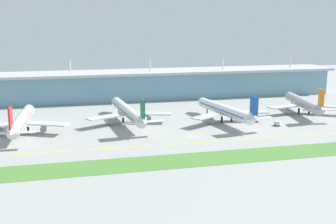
% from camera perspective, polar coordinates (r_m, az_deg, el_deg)
% --- Properties ---
extents(ground_plane, '(600.00, 600.00, 0.00)m').
position_cam_1_polar(ground_plane, '(207.99, 3.18, -3.32)').
color(ground_plane, gray).
extents(terminal_building, '(288.00, 34.00, 29.46)m').
position_cam_1_polar(terminal_building, '(311.38, -2.66, 3.78)').
color(terminal_building, '#6693A8').
rests_on(terminal_building, ground).
extents(airliner_nearest, '(48.73, 64.36, 18.90)m').
position_cam_1_polar(airliner_nearest, '(224.43, -19.30, -1.15)').
color(airliner_nearest, white).
rests_on(airliner_nearest, ground).
extents(airliner_near_middle, '(48.58, 70.69, 18.90)m').
position_cam_1_polar(airliner_near_middle, '(234.75, -5.45, 0.04)').
color(airliner_near_middle, silver).
rests_on(airliner_near_middle, ground).
extents(airliner_far_middle, '(48.07, 63.41, 18.90)m').
position_cam_1_polar(airliner_far_middle, '(238.84, 7.83, 0.19)').
color(airliner_far_middle, white).
rests_on(airliner_far_middle, ground).
extents(airliner_farthest, '(48.07, 58.58, 18.90)m').
position_cam_1_polar(airliner_farthest, '(271.52, 17.94, 1.13)').
color(airliner_farthest, '#ADB2BC').
rests_on(airliner_farthest, ground).
extents(taxiway_stripe_west, '(28.00, 0.70, 0.04)m').
position_cam_1_polar(taxiway_stripe_west, '(189.44, -16.92, -5.38)').
color(taxiway_stripe_west, yellow).
rests_on(taxiway_stripe_west, ground).
extents(taxiway_stripe_mid_west, '(28.00, 0.70, 0.04)m').
position_cam_1_polar(taxiway_stripe_mid_west, '(190.19, -6.61, -4.85)').
color(taxiway_stripe_mid_west, yellow).
rests_on(taxiway_stripe_mid_west, ground).
extents(taxiway_stripe_centre, '(28.00, 0.70, 0.04)m').
position_cam_1_polar(taxiway_stripe_centre, '(196.91, 3.28, -4.20)').
color(taxiway_stripe_centre, yellow).
rests_on(taxiway_stripe_centre, ground).
extents(taxiway_stripe_mid_east, '(28.00, 0.70, 0.04)m').
position_cam_1_polar(taxiway_stripe_mid_east, '(209.00, 12.25, -3.50)').
color(taxiway_stripe_mid_east, yellow).
rests_on(taxiway_stripe_mid_east, ground).
extents(taxiway_stripe_east, '(28.00, 0.70, 0.04)m').
position_cam_1_polar(taxiway_stripe_east, '(225.62, 20.07, -2.82)').
color(taxiway_stripe_east, yellow).
rests_on(taxiway_stripe_east, ground).
extents(grass_verge, '(300.00, 18.00, 0.10)m').
position_cam_1_polar(grass_verge, '(176.20, 6.47, -6.22)').
color(grass_verge, '#477A33').
rests_on(grass_verge, ground).
extents(baggage_cart, '(3.43, 4.02, 2.48)m').
position_cam_1_polar(baggage_cart, '(235.92, 14.69, -1.54)').
color(baggage_cart, silver).
rests_on(baggage_cart, ground).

